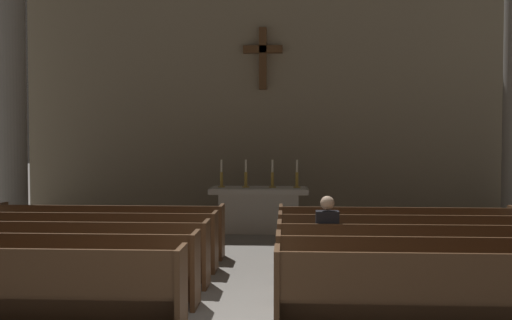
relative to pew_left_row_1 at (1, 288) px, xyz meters
name	(u,v)px	position (x,y,z in m)	size (l,w,h in m)	color
pew_left_row_1	(1,288)	(0.00, 0.00, 0.00)	(4.06, 0.50, 0.95)	brown
pew_left_row_2	(39,268)	(0.00, 0.97, 0.00)	(4.06, 0.50, 0.95)	brown
pew_left_row_3	(68,252)	(0.00, 1.94, 0.00)	(4.06, 0.50, 0.95)	brown
pew_left_row_4	(91,240)	(0.00, 2.91, 0.00)	(4.06, 0.50, 0.95)	brown
pew_left_row_5	(110,231)	(0.00, 3.88, 0.00)	(4.06, 0.50, 0.95)	brown
pew_right_row_1	(466,294)	(5.04, 0.00, 0.00)	(4.06, 0.50, 0.95)	brown
pew_right_row_2	(442,273)	(5.04, 0.97, 0.00)	(4.06, 0.50, 0.95)	brown
pew_right_row_3	(423,256)	(5.04, 1.94, 0.00)	(4.06, 0.50, 0.95)	brown
pew_right_row_4	(408,244)	(5.04, 2.91, 0.00)	(4.06, 0.50, 0.95)	brown
pew_right_row_5	(396,233)	(5.04, 3.88, 0.00)	(4.06, 0.50, 0.95)	brown
column_left_second	(11,92)	(-3.19, 6.78, 2.69)	(1.03, 1.03, 6.51)	gray
altar	(259,208)	(2.52, 6.77, 0.06)	(2.20, 0.90, 1.01)	#BCB7AD
candlestick_outer_left	(221,179)	(1.67, 6.77, 0.73)	(0.16, 0.16, 0.63)	#B79338
candlestick_inner_left	(246,179)	(2.22, 6.77, 0.73)	(0.16, 0.16, 0.63)	#B79338
candlestick_inner_right	(272,179)	(2.82, 6.77, 0.73)	(0.16, 0.16, 0.63)	#B79338
candlestick_outer_right	(297,179)	(3.37, 6.77, 0.73)	(0.16, 0.16, 0.63)	#B79338
apse_with_cross	(263,74)	(2.52, 9.02, 3.31)	(12.52, 0.44, 7.58)	gray
lone_worshipper	(327,240)	(3.71, 1.98, 0.22)	(0.32, 0.43, 1.32)	#26262B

